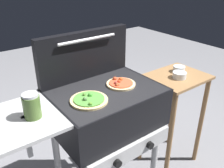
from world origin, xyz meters
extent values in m
cube|color=black|center=(0.00, 0.00, 0.78)|extent=(0.64, 0.48, 0.24)
cube|color=black|center=(0.00, 0.00, 0.90)|extent=(0.61, 0.46, 0.01)
cube|color=#AEAEAE|center=(-0.48, 0.00, 0.89)|extent=(0.32, 0.41, 0.02)
cube|color=#AEAEAE|center=(-0.48, 0.00, 0.78)|extent=(0.02, 0.02, 0.24)
cube|color=#AEAEAE|center=(0.00, -0.25, 0.61)|extent=(0.58, 0.02, 0.10)
cylinder|color=black|center=(-0.12, -0.28, 0.61)|extent=(0.04, 0.02, 0.04)
cylinder|color=black|center=(0.12, -0.28, 0.61)|extent=(0.04, 0.02, 0.04)
cylinder|color=#AEAEAE|center=(0.27, -0.19, 0.33)|extent=(0.04, 0.04, 0.66)
cylinder|color=#AEAEAE|center=(-0.27, 0.19, 0.33)|extent=(0.04, 0.04, 0.66)
cylinder|color=#AEAEAE|center=(0.27, 0.19, 0.33)|extent=(0.04, 0.04, 0.66)
cube|color=black|center=(0.00, 0.21, 1.05)|extent=(0.63, 0.06, 0.30)
cylinder|color=#B7B7BC|center=(0.00, 0.17, 1.16)|extent=(0.38, 0.02, 0.02)
cylinder|color=beige|center=(0.11, -0.01, 0.91)|extent=(0.17, 0.17, 0.01)
cylinder|color=#D14C2D|center=(0.11, -0.01, 0.92)|extent=(0.14, 0.14, 0.01)
sphere|color=#AB4326|center=(0.11, 0.05, 0.92)|extent=(0.03, 0.03, 0.03)
sphere|color=#AB4422|center=(0.10, 0.00, 0.92)|extent=(0.02, 0.02, 0.02)
sphere|color=#B83933|center=(0.07, -0.01, 0.92)|extent=(0.02, 0.02, 0.02)
sphere|color=#B6512B|center=(0.07, -0.03, 0.92)|extent=(0.02, 0.02, 0.02)
sphere|color=#A94E28|center=(0.06, -0.03, 0.92)|extent=(0.02, 0.02, 0.02)
sphere|color=#C65625|center=(0.13, 0.02, 0.92)|extent=(0.02, 0.02, 0.02)
cylinder|color=#E0C17F|center=(-0.15, -0.06, 0.91)|extent=(0.20, 0.20, 0.01)
cylinder|color=#4C8C38|center=(-0.15, -0.06, 0.92)|extent=(0.17, 0.17, 0.01)
sphere|color=#4F762F|center=(-0.15, -0.02, 0.92)|extent=(0.02, 0.02, 0.02)
sphere|color=green|center=(-0.13, -0.04, 0.92)|extent=(0.02, 0.02, 0.02)
sphere|color=#4D763F|center=(-0.17, -0.06, 0.92)|extent=(0.02, 0.02, 0.02)
sphere|color=#52912C|center=(-0.18, -0.12, 0.92)|extent=(0.02, 0.02, 0.02)
cylinder|color=#4C6B2D|center=(-0.44, -0.03, 0.96)|extent=(0.08, 0.08, 0.11)
cylinder|color=silver|center=(-0.44, -0.03, 1.02)|extent=(0.08, 0.08, 0.01)
cube|color=olive|center=(0.66, 0.00, 0.80)|extent=(0.44, 0.36, 0.02)
cylinder|color=olive|center=(0.47, -0.15, 0.39)|extent=(0.04, 0.04, 0.79)
cylinder|color=olive|center=(0.85, -0.15, 0.39)|extent=(0.04, 0.04, 0.79)
cylinder|color=olive|center=(0.47, 0.15, 0.39)|extent=(0.04, 0.04, 0.79)
cylinder|color=olive|center=(0.85, 0.15, 0.39)|extent=(0.04, 0.04, 0.79)
cylinder|color=silver|center=(0.73, 0.04, 0.83)|extent=(0.09, 0.09, 0.04)
cylinder|color=maroon|center=(0.73, 0.04, 0.83)|extent=(0.07, 0.07, 0.02)
cylinder|color=silver|center=(0.64, -0.03, 0.83)|extent=(0.10, 0.10, 0.04)
cylinder|color=#996B47|center=(0.64, -0.03, 0.83)|extent=(0.08, 0.08, 0.02)
camera|label=1|loc=(-0.72, -1.03, 1.55)|focal=38.93mm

